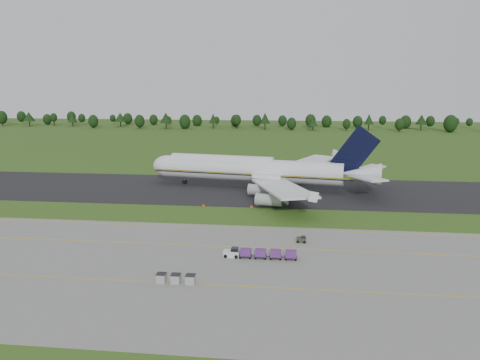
# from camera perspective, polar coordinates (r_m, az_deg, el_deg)

# --- Properties ---
(ground) EXTENTS (600.00, 600.00, 0.00)m
(ground) POSITION_cam_1_polar(r_m,az_deg,el_deg) (113.88, 0.66, -4.43)
(ground) COLOR #2F4F17
(ground) RESTS_ON ground
(apron) EXTENTS (300.00, 52.00, 0.06)m
(apron) POSITION_cam_1_polar(r_m,az_deg,el_deg) (81.99, -1.81, -10.98)
(apron) COLOR slate
(apron) RESTS_ON ground
(taxiway) EXTENTS (300.00, 40.00, 0.08)m
(taxiway) POSITION_cam_1_polar(r_m,az_deg,el_deg) (140.88, 1.82, -1.26)
(taxiway) COLOR black
(taxiway) RESTS_ON ground
(apron_markings) EXTENTS (300.00, 30.20, 0.01)m
(apron_markings) POSITION_cam_1_polar(r_m,az_deg,el_deg) (88.43, -1.15, -9.22)
(apron_markings) COLOR gold
(apron_markings) RESTS_ON apron
(tree_line) EXTENTS (531.59, 22.85, 11.76)m
(tree_line) POSITION_cam_1_polar(r_m,az_deg,el_deg) (330.31, 1.41, 7.31)
(tree_line) COLOR black
(tree_line) RESTS_ON ground
(aircraft) EXTENTS (72.06, 69.17, 20.15)m
(aircraft) POSITION_cam_1_polar(r_m,az_deg,el_deg) (143.04, 1.90, 1.27)
(aircraft) COLOR silver
(aircraft) RESTS_ON ground
(baggage_train) EXTENTS (13.57, 1.73, 1.67)m
(baggage_train) POSITION_cam_1_polar(r_m,az_deg,el_deg) (87.16, 2.32, -8.93)
(baggage_train) COLOR silver
(baggage_train) RESTS_ON apron
(utility_cart) EXTENTS (1.96, 1.33, 1.04)m
(utility_cart) POSITION_cam_1_polar(r_m,az_deg,el_deg) (96.15, 7.48, -7.26)
(utility_cart) COLOR #2E3223
(utility_cart) RESTS_ON apron
(uld_row) EXTENTS (6.32, 1.52, 1.50)m
(uld_row) POSITION_cam_1_polar(r_m,az_deg,el_deg) (77.60, -7.84, -11.82)
(uld_row) COLOR #949494
(uld_row) RESTS_ON apron
(edge_markers) EXTENTS (13.08, 0.30, 0.60)m
(edge_markers) POSITION_cam_1_polar(r_m,az_deg,el_deg) (121.63, -1.56, -3.25)
(edge_markers) COLOR #E55607
(edge_markers) RESTS_ON ground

